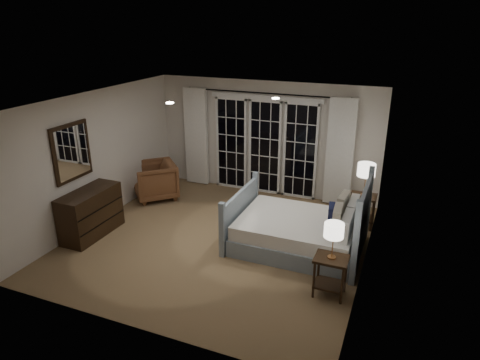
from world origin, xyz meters
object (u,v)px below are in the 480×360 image
at_px(nightstand_left, 330,271).
at_px(bed, 301,231).
at_px(lamp_right, 366,170).
at_px(dresser, 91,213).
at_px(nightstand_right, 362,206).
at_px(armchair, 155,180).
at_px(lamp_left, 334,231).

bearing_deg(nightstand_left, bed, 121.88).
height_order(lamp_right, dresser, lamp_right).
bearing_deg(bed, nightstand_left, -58.12).
distance_m(nightstand_left, nightstand_right, 2.41).
relative_size(lamp_right, armchair, 0.71).
relative_size(nightstand_left, lamp_left, 1.15).
xyz_separation_m(nightstand_right, lamp_right, (-0.00, -0.00, 0.71)).
height_order(lamp_left, armchair, lamp_left).
height_order(bed, nightstand_right, bed).
distance_m(lamp_right, armchair, 4.45).
xyz_separation_m(nightstand_right, lamp_left, (-0.13, -2.40, 0.61)).
height_order(armchair, dresser, dresser).
height_order(nightstand_right, lamp_left, lamp_left).
height_order(nightstand_left, armchair, armchair).
bearing_deg(dresser, lamp_right, 26.06).
xyz_separation_m(armchair, dresser, (-0.13, -1.90, 0.03)).
xyz_separation_m(bed, nightstand_right, (0.86, 1.24, 0.09)).
bearing_deg(nightstand_left, lamp_right, 86.81).
bearing_deg(nightstand_left, armchair, 153.68).
bearing_deg(lamp_right, armchair, -176.03).
distance_m(nightstand_left, lamp_right, 2.51).
distance_m(lamp_left, lamp_right, 2.41).
relative_size(bed, lamp_left, 4.11).
bearing_deg(bed, armchair, 165.14).
relative_size(bed, lamp_right, 3.48).
height_order(bed, armchair, bed).
distance_m(bed, lamp_right, 1.71).
distance_m(nightstand_left, lamp_left, 0.63).
relative_size(lamp_right, dresser, 0.52).
xyz_separation_m(nightstand_left, lamp_left, (-0.00, 0.00, 0.63)).
xyz_separation_m(lamp_right, dresser, (-4.51, -2.20, -0.70)).
height_order(bed, lamp_right, bed).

